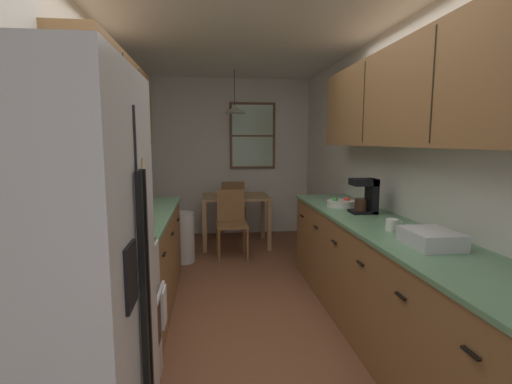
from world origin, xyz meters
name	(u,v)px	position (x,y,z in m)	size (l,w,h in m)	color
ground_plane	(246,294)	(0.00, 1.00, 0.00)	(12.00, 12.00, 0.00)	brown
wall_left	(100,170)	(-1.35, 1.00, 1.27)	(0.10, 9.00, 2.55)	silver
wall_right	(378,168)	(1.35, 1.00, 1.27)	(0.10, 9.00, 2.55)	silver
wall_back	(231,157)	(0.00, 3.65, 1.27)	(4.40, 0.10, 2.55)	silver
ceiling_slab	(245,27)	(0.00, 1.00, 2.59)	(4.40, 9.00, 0.08)	white
refrigerator	(48,309)	(-0.96, -1.18, 0.91)	(0.72, 0.81, 1.82)	silver
stove_range	(99,326)	(-0.99, -0.46, 0.47)	(0.66, 0.60, 1.10)	silver
microwave_over_range	(65,123)	(-1.11, -0.46, 1.64)	(0.39, 0.63, 0.30)	silver
counter_left	(139,261)	(-1.00, 0.80, 0.45)	(0.64, 1.93, 0.90)	olive
upper_cabinets_left	(114,102)	(-1.14, 0.75, 1.87)	(0.33, 2.01, 0.73)	olive
counter_right	(383,281)	(1.00, 0.07, 0.45)	(0.64, 3.39, 0.90)	olive
upper_cabinets_right	(413,96)	(1.14, 0.02, 1.87)	(0.33, 3.07, 0.74)	olive
dining_table	(235,204)	(0.02, 2.85, 0.62)	(0.96, 0.74, 0.75)	#A87F51
dining_chair_near	(232,220)	(-0.07, 2.27, 0.50)	(0.41, 0.41, 0.90)	olive
dining_chair_far	(233,205)	(0.02, 3.43, 0.50)	(0.41, 0.41, 0.90)	olive
pendant_light	(235,109)	(0.02, 2.85, 1.99)	(0.30, 0.30, 0.61)	black
back_window	(253,136)	(0.36, 3.58, 1.63)	(0.75, 0.05, 1.08)	brown
trash_bin	(183,237)	(-0.70, 2.13, 0.32)	(0.30, 0.30, 0.65)	silver
storage_canister	(112,222)	(-1.00, -0.04, 1.00)	(0.11, 0.11, 0.20)	red
dish_towel	(164,307)	(-0.64, -0.31, 0.50)	(0.02, 0.16, 0.24)	white
coffee_maker	(366,195)	(1.05, 0.56, 1.06)	(0.22, 0.18, 0.31)	black
mug_by_coffeemaker	(392,225)	(0.96, -0.12, 0.94)	(0.13, 0.09, 0.09)	white
fruit_bowl	(341,203)	(0.95, 0.92, 0.94)	(0.28, 0.28, 0.09)	silver
dish_rack	(431,238)	(1.00, -0.53, 0.95)	(0.28, 0.34, 0.10)	silver
table_serving_bowl	(235,194)	(0.01, 2.76, 0.78)	(0.21, 0.21, 0.06)	#E0D14C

